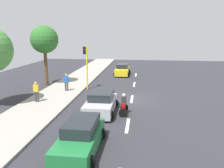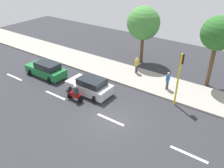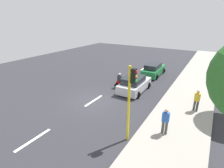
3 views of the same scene
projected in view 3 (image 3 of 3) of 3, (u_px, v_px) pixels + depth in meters
ground_plane at (94, 101)px, 15.18m from camera, size 40.00×60.00×0.10m
sidewalk at (178, 124)px, 11.80m from camera, size 4.00×60.00×0.15m
lane_stripe_north at (33, 140)px, 10.35m from camera, size 0.20×2.40×0.01m
lane_stripe_mid at (94, 101)px, 15.16m from camera, size 0.20×2.40×0.01m
lane_stripe_south at (125, 80)px, 19.97m from camera, size 0.20×2.40×0.01m
lane_stripe_far_south at (144, 68)px, 24.79m from camera, size 0.20×2.40×0.01m
car_silver at (134, 84)px, 16.90m from camera, size 2.37×4.10×1.52m
car_green at (153, 70)px, 21.51m from camera, size 2.15×4.40×1.52m
motorcycle at (120, 81)px, 17.89m from camera, size 0.60×1.30×1.53m
pedestrian_near_signal at (165, 121)px, 10.35m from camera, size 0.40×0.24×1.69m
pedestrian_by_tree at (197, 100)px, 12.91m from camera, size 0.40×0.24×1.69m
traffic_light_corner at (131, 95)px, 9.30m from camera, size 0.49×0.24×4.50m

